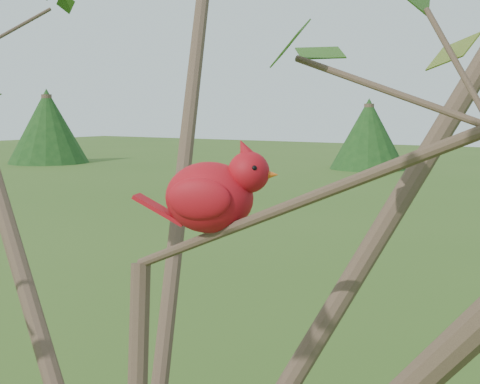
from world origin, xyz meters
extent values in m
ellipsoid|color=#B30F16|center=(0.11, 0.09, 2.08)|extent=(0.17, 0.16, 0.11)
sphere|color=#B30F16|center=(0.17, 0.11, 2.12)|extent=(0.09, 0.09, 0.07)
cone|color=#B30F16|center=(0.17, 0.11, 2.16)|extent=(0.06, 0.05, 0.05)
cone|color=#D85914|center=(0.20, 0.12, 2.12)|extent=(0.04, 0.03, 0.02)
ellipsoid|color=black|center=(0.19, 0.12, 2.12)|extent=(0.03, 0.04, 0.03)
cube|color=#B30F16|center=(0.03, 0.05, 2.06)|extent=(0.09, 0.06, 0.05)
ellipsoid|color=#B30F16|center=(0.09, 0.13, 2.08)|extent=(0.11, 0.07, 0.07)
ellipsoid|color=#B30F16|center=(0.12, 0.04, 2.08)|extent=(0.11, 0.07, 0.07)
cylinder|color=#3B281F|center=(-9.04, 22.69, 1.22)|extent=(0.36, 0.36, 2.43)
cone|color=#163813|center=(-9.04, 22.69, 1.32)|extent=(2.84, 2.84, 2.63)
cylinder|color=#3B281F|center=(-21.26, 18.00, 1.42)|extent=(0.43, 0.43, 2.84)
cone|color=#163813|center=(-21.26, 18.00, 1.54)|extent=(3.31, 3.31, 3.07)
camera|label=1|loc=(0.74, -0.77, 2.22)|focal=50.00mm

